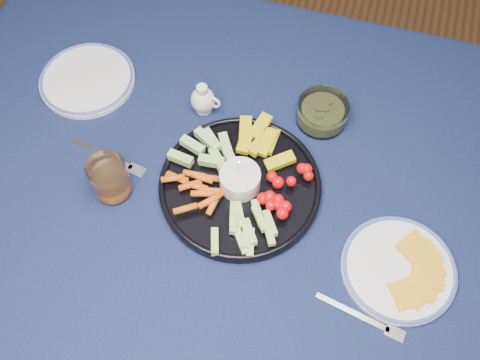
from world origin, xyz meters
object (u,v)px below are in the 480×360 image
(dining_table, at_px, (283,211))
(side_plate_extra, at_px, (87,79))
(creamer_pitcher, at_px, (203,100))
(cheese_plate, at_px, (399,268))
(crudite_platter, at_px, (239,183))
(pickle_bowl, at_px, (322,113))
(juice_tumbler, at_px, (110,180))

(dining_table, bearing_deg, side_plate_extra, 163.55)
(creamer_pitcher, bearing_deg, cheese_plate, -28.52)
(crudite_platter, xyz_separation_m, side_plate_extra, (-0.42, 0.17, -0.01))
(cheese_plate, bearing_deg, dining_table, 156.90)
(dining_table, distance_m, side_plate_extra, 0.55)
(creamer_pitcher, distance_m, side_plate_extra, 0.29)
(dining_table, distance_m, cheese_plate, 0.29)
(dining_table, height_order, cheese_plate, cheese_plate)
(cheese_plate, height_order, side_plate_extra, cheese_plate)
(pickle_bowl, bearing_deg, crudite_platter, -119.83)
(crudite_platter, relative_size, side_plate_extra, 1.52)
(creamer_pitcher, xyz_separation_m, juice_tumbler, (-0.11, -0.25, 0.01))
(cheese_plate, height_order, juice_tumbler, juice_tumbler)
(cheese_plate, xyz_separation_m, side_plate_extra, (-0.76, 0.26, -0.00))
(juice_tumbler, relative_size, side_plate_extra, 0.42)
(crudite_platter, relative_size, cheese_plate, 1.54)
(crudite_platter, distance_m, side_plate_extra, 0.45)
(creamer_pitcher, xyz_separation_m, side_plate_extra, (-0.29, -0.00, -0.02))
(pickle_bowl, xyz_separation_m, juice_tumbler, (-0.37, -0.30, 0.02))
(creamer_pitcher, bearing_deg, crudite_platter, -52.21)
(pickle_bowl, relative_size, juice_tumbler, 1.22)
(crudite_platter, height_order, pickle_bowl, crudite_platter)
(creamer_pitcher, height_order, cheese_plate, creamer_pitcher)
(pickle_bowl, height_order, cheese_plate, pickle_bowl)
(crudite_platter, bearing_deg, juice_tumbler, -162.63)
(crudite_platter, xyz_separation_m, juice_tumbler, (-0.25, -0.08, 0.02))
(dining_table, bearing_deg, cheese_plate, -23.10)
(creamer_pitcher, bearing_deg, side_plate_extra, -179.72)
(cheese_plate, relative_size, side_plate_extra, 0.99)
(pickle_bowl, xyz_separation_m, cheese_plate, (0.22, -0.31, -0.01))
(dining_table, xyz_separation_m, side_plate_extra, (-0.52, 0.15, 0.10))
(side_plate_extra, bearing_deg, dining_table, -16.45)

